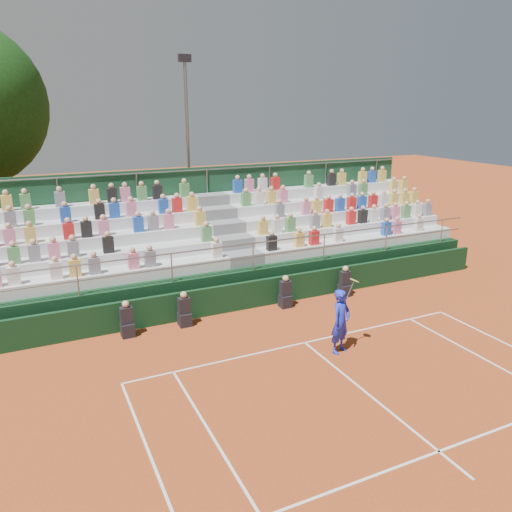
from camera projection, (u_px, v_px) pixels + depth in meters
name	position (u px, v px, depth m)	size (l,w,h in m)	color
ground	(305.00, 343.00, 15.15)	(90.00, 90.00, 0.00)	#A9441C
courtside_wall	(260.00, 293.00, 17.78)	(20.00, 0.15, 1.00)	black
line_officials	(242.00, 302.00, 17.03)	(8.51, 0.40, 1.19)	black
grandstand	(225.00, 254.00, 20.41)	(20.00, 5.20, 4.40)	black
tennis_player	(341.00, 321.00, 14.35)	(0.94, 0.69, 2.22)	#1C2CD3
floodlight_mast	(188.00, 140.00, 24.44)	(0.60, 0.25, 9.21)	gray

